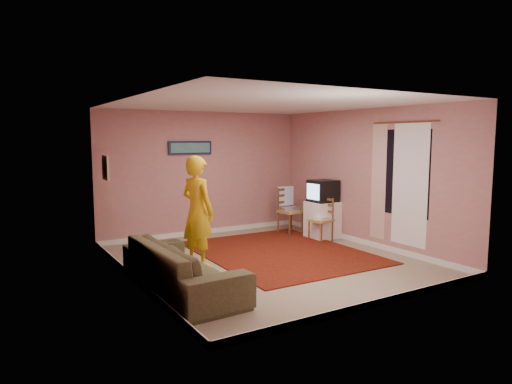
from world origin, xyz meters
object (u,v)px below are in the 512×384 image
tv_cabinet (322,220)px  crt_tv (323,191)px  person (198,212)px  chair_a (290,206)px  sofa (182,267)px  chair_b (321,215)px

tv_cabinet → crt_tv: size_ratio=1.39×
crt_tv → person: size_ratio=0.30×
chair_a → person: 3.07m
tv_cabinet → sofa: bearing=-156.6°
tv_cabinet → chair_b: bearing=-134.7°
sofa → chair_a: bearing=-58.3°
chair_a → chair_b: size_ratio=1.13×
crt_tv → chair_a: (-0.31, 0.70, -0.37)m
tv_cabinet → chair_b: size_ratio=1.58×
tv_cabinet → person: person is taller
crt_tv → sofa: 4.13m
sofa → person: 1.32m
tv_cabinet → chair_a: chair_a is taller
chair_b → sofa: chair_b is taller
chair_b → crt_tv: bearing=128.3°
chair_a → person: (-2.76, -1.33, 0.29)m
sofa → chair_b: bearing=-70.9°
crt_tv → tv_cabinet: bearing=-0.0°
tv_cabinet → chair_b: chair_b is taller
tv_cabinet → person: size_ratio=0.42×
tv_cabinet → crt_tv: crt_tv is taller
tv_cabinet → chair_b: 0.38m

